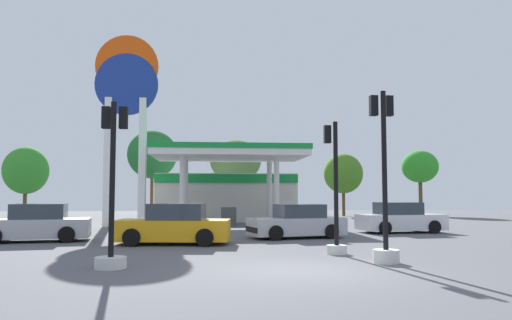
# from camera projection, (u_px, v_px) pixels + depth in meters

# --- Properties ---
(ground_plane) EXTENTS (90.00, 90.00, 0.00)m
(ground_plane) POSITION_uv_depth(u_px,v_px,m) (305.00, 271.00, 11.92)
(ground_plane) COLOR #56565B
(ground_plane) RESTS_ON ground
(gas_station) EXTENTS (9.61, 13.17, 4.68)m
(gas_station) POSITION_uv_depth(u_px,v_px,m) (226.00, 192.00, 34.90)
(gas_station) COLOR beige
(gas_station) RESTS_ON ground
(station_pole_sign) EXTENTS (3.69, 0.56, 11.34)m
(station_pole_sign) POSITION_uv_depth(u_px,v_px,m) (126.00, 106.00, 28.83)
(station_pole_sign) COLOR white
(station_pole_sign) RESTS_ON ground
(car_0) EXTENTS (4.38, 2.41, 1.49)m
(car_0) POSITION_uv_depth(u_px,v_px,m) (36.00, 224.00, 19.33)
(car_0) COLOR black
(car_0) RESTS_ON ground
(car_1) EXTENTS (4.30, 2.24, 1.48)m
(car_1) POSITION_uv_depth(u_px,v_px,m) (400.00, 219.00, 23.85)
(car_1) COLOR black
(car_1) RESTS_ON ground
(car_2) EXTENTS (4.30, 2.52, 1.44)m
(car_2) POSITION_uv_depth(u_px,v_px,m) (297.00, 223.00, 20.90)
(car_2) COLOR black
(car_2) RESTS_ON ground
(car_3) EXTENTS (4.41, 2.30, 1.52)m
(car_3) POSITION_uv_depth(u_px,v_px,m) (173.00, 226.00, 18.30)
(car_3) COLOR black
(car_3) RESTS_ON ground
(traffic_signal_0) EXTENTS (0.79, 0.79, 4.23)m
(traffic_signal_0) POSITION_uv_depth(u_px,v_px,m) (112.00, 212.00, 12.39)
(traffic_signal_0) COLOR silver
(traffic_signal_0) RESTS_ON ground
(traffic_signal_1) EXTENTS (0.64, 0.68, 4.17)m
(traffic_signal_1) POSITION_uv_depth(u_px,v_px,m) (335.00, 209.00, 15.35)
(traffic_signal_1) COLOR silver
(traffic_signal_1) RESTS_ON ground
(traffic_signal_3) EXTENTS (0.71, 0.71, 4.73)m
(traffic_signal_3) POSITION_uv_depth(u_px,v_px,m) (385.00, 203.00, 13.39)
(traffic_signal_3) COLOR silver
(traffic_signal_3) RESTS_ON ground
(tree_0) EXTENTS (3.56, 3.56, 5.74)m
(tree_0) POSITION_uv_depth(u_px,v_px,m) (26.00, 171.00, 39.63)
(tree_0) COLOR brown
(tree_0) RESTS_ON ground
(tree_1) EXTENTS (4.09, 4.09, 7.21)m
(tree_1) POSITION_uv_depth(u_px,v_px,m) (152.00, 154.00, 40.54)
(tree_1) COLOR brown
(tree_1) RESTS_ON ground
(tree_2) EXTENTS (4.52, 4.52, 6.70)m
(tree_2) POSITION_uv_depth(u_px,v_px,m) (236.00, 161.00, 43.14)
(tree_2) COLOR brown
(tree_2) RESTS_ON ground
(tree_3) EXTENTS (3.41, 3.41, 5.43)m
(tree_3) POSITION_uv_depth(u_px,v_px,m) (343.00, 174.00, 42.70)
(tree_3) COLOR brown
(tree_3) RESTS_ON ground
(tree_4) EXTENTS (3.28, 3.28, 5.88)m
(tree_4) POSITION_uv_depth(u_px,v_px,m) (420.00, 167.00, 44.56)
(tree_4) COLOR brown
(tree_4) RESTS_ON ground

